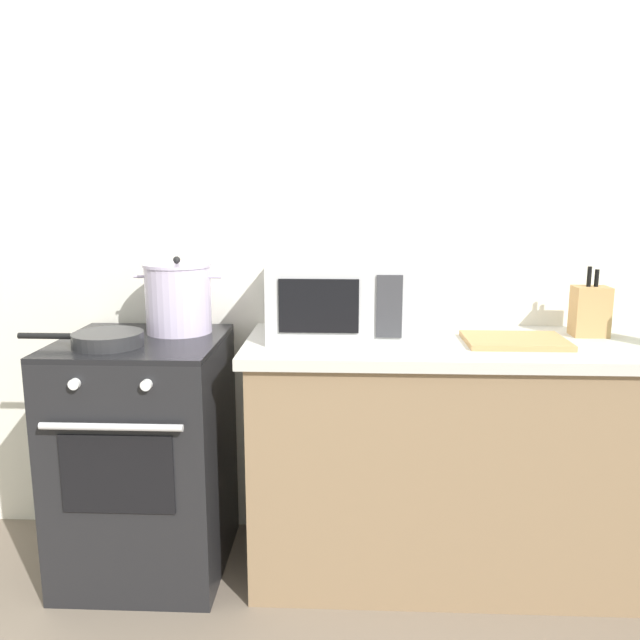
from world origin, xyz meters
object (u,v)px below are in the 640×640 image
at_px(stove, 146,455).
at_px(frying_pan, 106,339).
at_px(stock_pot, 178,298).
at_px(cutting_board, 515,341).
at_px(microwave, 337,298).
at_px(knife_block, 590,311).

xyz_separation_m(stove, frying_pan, (-0.08, -0.11, 0.48)).
height_order(stove, stock_pot, stock_pot).
xyz_separation_m(frying_pan, cutting_board, (1.47, 0.11, -0.02)).
distance_m(stove, microwave, 0.96).
bearing_deg(cutting_board, stock_pot, 173.97).
bearing_deg(stock_pot, frying_pan, -129.52).
relative_size(frying_pan, microwave, 0.90).
distance_m(stove, stock_pot, 0.62).
height_order(frying_pan, microwave, microwave).
relative_size(stove, frying_pan, 2.05).
relative_size(stove, cutting_board, 2.56).
xyz_separation_m(stove, knife_block, (1.70, 0.14, 0.56)).
distance_m(stock_pot, frying_pan, 0.33).
distance_m(stock_pot, microwave, 0.62).
distance_m(stove, knife_block, 1.79).
bearing_deg(stock_pot, microwave, -5.17).
bearing_deg(frying_pan, knife_block, 7.98).
relative_size(stove, microwave, 1.84).
bearing_deg(microwave, stove, -173.86).
xyz_separation_m(frying_pan, knife_block, (1.78, 0.25, 0.07)).
relative_size(stove, stock_pot, 2.69).
height_order(microwave, knife_block, microwave).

